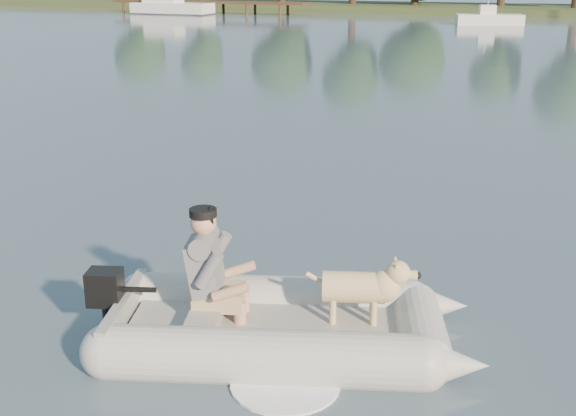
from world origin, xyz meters
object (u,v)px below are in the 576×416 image
at_px(dock, 208,7).
at_px(dinghy, 283,285).
at_px(dog, 353,292).
at_px(man, 207,262).
at_px(motorboat, 490,12).
at_px(cabin_cruiser, 172,3).

relative_size(dock, dinghy, 3.51).
bearing_deg(dog, man, 180.00).
relative_size(man, motorboat, 0.25).
distance_m(dock, cabin_cruiser, 3.25).
xyz_separation_m(dock, motorboat, (24.23, -5.59, 0.37)).
relative_size(dock, dog, 17.97).
height_order(dock, man, man).
bearing_deg(dinghy, man, 175.76).
height_order(dinghy, motorboat, motorboat).
distance_m(dock, motorboat, 24.87).
bearing_deg(man, dinghy, -4.24).
bearing_deg(dinghy, motorboat, 76.76).
bearing_deg(motorboat, dog, -100.64).
relative_size(cabin_cruiser, motorboat, 1.58).
bearing_deg(dinghy, dock, 100.79).
bearing_deg(motorboat, man, -102.38).
height_order(cabin_cruiser, motorboat, cabin_cruiser).
distance_m(cabin_cruiser, motorboat, 26.72).
xyz_separation_m(man, cabin_cruiser, (-28.48, 49.96, 0.12)).
bearing_deg(man, dog, -0.00).
bearing_deg(cabin_cruiser, dinghy, -58.39).
relative_size(man, cabin_cruiser, 0.16).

